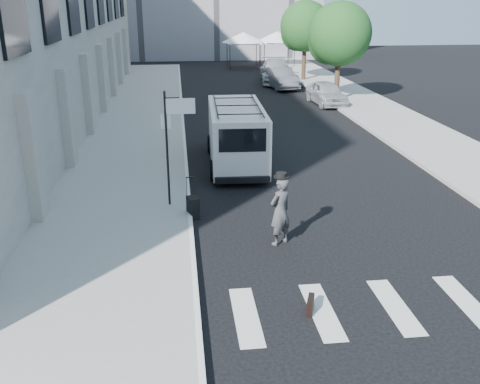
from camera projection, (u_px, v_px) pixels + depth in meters
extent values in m
plane|color=black|center=(269.00, 250.00, 13.93)|extent=(120.00, 120.00, 0.00)
cube|color=gray|center=(140.00, 120.00, 28.37)|extent=(4.50, 48.00, 0.15)
cube|color=gray|center=(357.00, 101.00, 33.55)|extent=(4.00, 56.00, 0.15)
cylinder|color=black|center=(167.00, 150.00, 15.98)|extent=(0.07, 0.07, 3.50)
cube|color=white|center=(166.00, 122.00, 15.71)|extent=(0.30, 0.03, 0.42)
cube|color=white|center=(181.00, 106.00, 15.59)|extent=(0.85, 0.06, 0.45)
cylinder|color=black|center=(337.00, 80.00, 32.94)|extent=(0.32, 0.32, 2.80)
sphere|color=#16441C|center=(340.00, 34.00, 32.00)|extent=(3.80, 3.80, 3.80)
sphere|color=#16441C|center=(330.00, 43.00, 32.72)|extent=(2.66, 2.66, 2.66)
cylinder|color=black|center=(304.00, 63.00, 41.34)|extent=(0.32, 0.32, 2.80)
sphere|color=#16441C|center=(305.00, 26.00, 40.40)|extent=(3.80, 3.80, 3.80)
sphere|color=#16441C|center=(298.00, 33.00, 41.11)|extent=(2.66, 2.66, 2.66)
cylinder|color=black|center=(230.00, 57.00, 47.98)|extent=(0.06, 0.06, 2.20)
cylinder|color=black|center=(261.00, 57.00, 48.29)|extent=(0.06, 0.06, 2.20)
cylinder|color=black|center=(227.00, 54.00, 50.60)|extent=(0.06, 0.06, 2.20)
cylinder|color=black|center=(256.00, 54.00, 50.90)|extent=(0.06, 0.06, 2.20)
cube|color=white|center=(244.00, 43.00, 49.05)|extent=(3.00, 3.00, 0.12)
cone|color=white|center=(244.00, 37.00, 48.88)|extent=(4.00, 4.00, 0.90)
cylinder|color=black|center=(264.00, 56.00, 48.80)|extent=(0.06, 0.06, 2.20)
cylinder|color=black|center=(294.00, 56.00, 49.11)|extent=(0.06, 0.06, 2.20)
cylinder|color=black|center=(260.00, 53.00, 51.41)|extent=(0.06, 0.06, 2.20)
cylinder|color=black|center=(288.00, 53.00, 51.72)|extent=(0.06, 0.06, 2.20)
cube|color=white|center=(277.00, 42.00, 49.86)|extent=(3.00, 3.00, 0.12)
cone|color=white|center=(277.00, 36.00, 49.69)|extent=(4.00, 4.00, 0.90)
imported|color=#38383B|center=(280.00, 211.00, 13.95)|extent=(0.82, 0.75, 1.87)
cube|color=black|center=(310.00, 305.00, 11.12)|extent=(0.26, 0.45, 0.34)
cube|color=black|center=(193.00, 207.00, 15.87)|extent=(0.40, 0.50, 0.64)
cylinder|color=black|center=(187.00, 187.00, 15.79)|extent=(0.02, 0.02, 0.60)
cylinder|color=black|center=(194.00, 186.00, 15.88)|extent=(0.02, 0.02, 0.60)
cube|color=black|center=(190.00, 177.00, 15.73)|extent=(0.24, 0.10, 0.03)
cube|color=silver|center=(237.00, 134.00, 20.51)|extent=(2.18, 5.45, 2.09)
cube|color=silver|center=(232.00, 129.00, 23.43)|extent=(1.92, 0.96, 1.10)
cube|color=black|center=(242.00, 140.00, 17.85)|extent=(1.60, 0.14, 0.80)
cylinder|color=black|center=(211.00, 144.00, 22.50)|extent=(0.31, 0.77, 0.76)
cylinder|color=black|center=(255.00, 143.00, 22.65)|extent=(0.31, 0.77, 0.76)
cylinder|color=black|center=(214.00, 170.00, 19.05)|extent=(0.31, 0.77, 0.76)
cylinder|color=black|center=(267.00, 169.00, 19.20)|extent=(0.31, 0.77, 0.76)
imported|color=#B4B8BD|center=(326.00, 93.00, 32.53)|extent=(1.94, 4.24, 1.41)
imported|color=#56585E|center=(281.00, 78.00, 38.28)|extent=(2.10, 4.59, 1.46)
imported|color=#A7AAAF|center=(276.00, 71.00, 40.97)|extent=(3.03, 6.09, 1.70)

